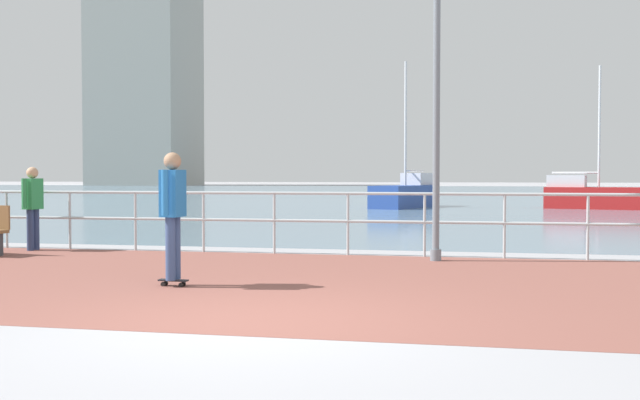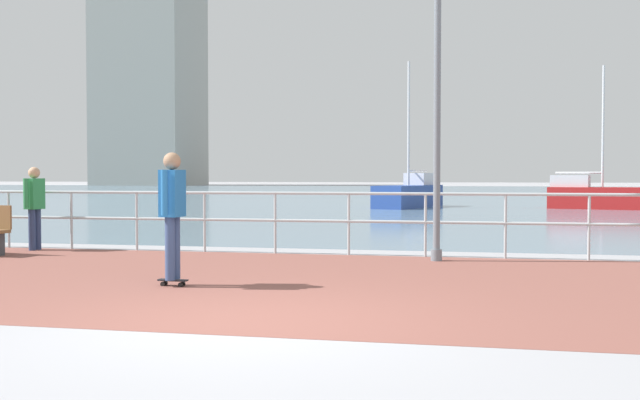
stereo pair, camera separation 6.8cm
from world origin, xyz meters
TOP-DOWN VIEW (x-y plane):
  - ground at (0.00, 40.00)m, footprint 220.00×220.00m
  - brick_paving at (0.00, 2.84)m, footprint 28.00×6.93m
  - harbor_water at (0.00, 51.30)m, footprint 180.00×88.00m
  - waterfront_railing at (-0.00, 6.30)m, footprint 25.25×0.06m
  - lamppost at (1.57, 5.56)m, footprint 0.47×0.78m
  - skateboarder at (-1.67, 2.10)m, footprint 0.40×0.55m
  - bystander at (-6.19, 5.95)m, footprint 0.28×0.56m
  - sailboat_teal at (-0.53, 26.83)m, footprint 2.97×4.96m
  - sailboat_white at (7.68, 26.88)m, footprint 4.66×2.49m
  - tower_beige at (-45.38, 96.95)m, footprint 13.56×13.43m

SIDE VIEW (x-z plane):
  - ground at x=0.00m, z-range 0.00..0.00m
  - harbor_water at x=0.00m, z-range 0.00..0.00m
  - brick_paving at x=0.00m, z-range 0.00..0.01m
  - sailboat_white at x=7.68m, z-range -2.53..3.73m
  - sailboat_teal at x=-0.53m, z-range -2.70..3.97m
  - waterfront_railing at x=0.00m, z-range 0.22..1.39m
  - bystander at x=-6.19m, z-range 0.14..1.78m
  - skateboarder at x=-1.67m, z-range 0.18..1.96m
  - lamppost at x=1.57m, z-range 0.31..6.08m
  - tower_beige at x=-45.38m, z-range -0.83..34.10m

